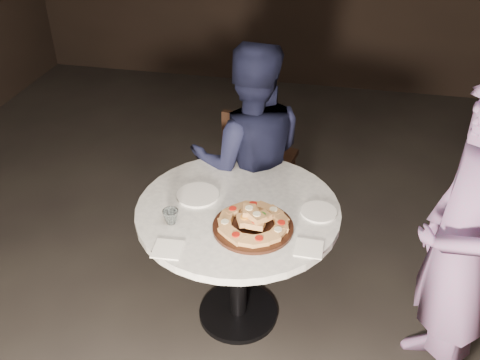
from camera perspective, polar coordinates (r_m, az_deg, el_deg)
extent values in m
plane|color=black|center=(3.11, 1.06, -15.87)|extent=(7.00, 7.00, 0.00)
cylinder|color=black|center=(3.18, -0.19, -13.89)|extent=(0.54, 0.54, 0.03)
cylinder|color=black|center=(2.92, -0.20, -8.98)|extent=(0.11, 0.11, 0.71)
cylinder|color=silver|center=(2.69, -0.22, -3.25)|extent=(1.24, 1.24, 0.04)
cylinder|color=black|center=(2.54, 1.39, -5.03)|extent=(0.46, 0.46, 0.02)
cube|color=#B87F47|center=(2.52, 4.41, -4.84)|extent=(0.08, 0.09, 0.04)
cylinder|color=#B1180E|center=(2.50, 4.43, -4.54)|extent=(0.04, 0.04, 0.01)
cube|color=#B87F47|center=(2.56, 4.23, -4.08)|extent=(0.10, 0.10, 0.04)
cube|color=#B87F47|center=(2.59, 3.58, -3.43)|extent=(0.10, 0.10, 0.04)
cylinder|color=beige|center=(2.58, 3.60, -3.13)|extent=(0.05, 0.05, 0.01)
cube|color=#B87F47|center=(2.62, 2.59, -2.99)|extent=(0.10, 0.09, 0.04)
cube|color=#B87F47|center=(2.63, 1.41, -2.83)|extent=(0.09, 0.07, 0.04)
cylinder|color=#B1180E|center=(2.62, 1.41, -2.53)|extent=(0.04, 0.04, 0.01)
cube|color=#B87F47|center=(2.62, 0.22, -2.96)|extent=(0.10, 0.10, 0.04)
cube|color=#B87F47|center=(2.59, -0.78, -3.38)|extent=(0.10, 0.10, 0.04)
cylinder|color=#B1180E|center=(2.58, -0.78, -3.07)|extent=(0.05, 0.05, 0.01)
cube|color=#B87F47|center=(2.56, -1.43, -4.01)|extent=(0.06, 0.08, 0.04)
cube|color=#B87F47|center=(2.51, -1.62, -4.77)|extent=(0.09, 0.10, 0.04)
cylinder|color=beige|center=(2.50, -1.63, -4.46)|extent=(0.05, 0.05, 0.01)
cube|color=#B87F47|center=(2.47, -1.28, -5.53)|extent=(0.10, 0.10, 0.04)
cube|color=#B87F47|center=(2.44, -0.45, -6.15)|extent=(0.10, 0.10, 0.04)
cylinder|color=#B1180E|center=(2.43, -0.45, -5.84)|extent=(0.05, 0.05, 0.01)
cube|color=#B87F47|center=(2.42, 0.73, -6.50)|extent=(0.08, 0.07, 0.04)
cube|color=#B87F47|center=(2.42, 2.05, -6.52)|extent=(0.10, 0.09, 0.04)
cylinder|color=#B1180E|center=(2.41, 2.05, -6.21)|extent=(0.05, 0.05, 0.01)
cube|color=#B87F47|center=(2.44, 3.23, -6.19)|extent=(0.10, 0.10, 0.04)
cube|color=#B87F47|center=(2.47, 4.07, -5.59)|extent=(0.09, 0.10, 0.04)
cylinder|color=beige|center=(2.46, 4.08, -5.28)|extent=(0.05, 0.05, 0.01)
cube|color=#B87F47|center=(2.52, 2.34, -3.99)|extent=(0.10, 0.10, 0.03)
cylinder|color=#2D6B1E|center=(2.51, 2.35, -3.68)|extent=(0.05, 0.05, 0.01)
cube|color=#B87F47|center=(2.54, 1.13, -3.59)|extent=(0.10, 0.09, 0.04)
cylinder|color=beige|center=(2.53, 1.13, -3.28)|extent=(0.05, 0.05, 0.01)
cube|color=#B87F47|center=(2.50, 0.46, -4.32)|extent=(0.09, 0.10, 0.03)
cylinder|color=orange|center=(2.49, 0.47, -4.01)|extent=(0.05, 0.05, 0.01)
cube|color=#B87F47|center=(2.47, 1.69, -4.74)|extent=(0.09, 0.07, 0.03)
cylinder|color=#B1180E|center=(2.46, 1.70, -4.43)|extent=(0.04, 0.04, 0.01)
cube|color=#B87F47|center=(2.51, 0.98, -3.31)|extent=(0.08, 0.09, 0.03)
cylinder|color=beige|center=(2.50, 0.98, -3.00)|extent=(0.04, 0.04, 0.01)
cube|color=#B87F47|center=(2.47, 1.79, -3.96)|extent=(0.10, 0.10, 0.03)
cylinder|color=beige|center=(2.46, 1.80, -3.65)|extent=(0.05, 0.05, 0.01)
cylinder|color=white|center=(2.76, -4.52, -1.60)|extent=(0.29, 0.29, 0.01)
cylinder|color=white|center=(2.66, 8.39, -3.38)|extent=(0.18, 0.18, 0.01)
imported|color=silver|center=(2.58, -7.39, -3.89)|extent=(0.09, 0.09, 0.07)
cube|color=white|center=(2.44, -7.72, -7.32)|extent=(0.14, 0.14, 0.01)
cube|color=white|center=(2.44, 7.35, -7.25)|extent=(0.13, 0.13, 0.01)
cube|color=black|center=(3.70, 2.38, 2.14)|extent=(0.47, 0.47, 0.04)
cube|color=black|center=(3.42, 1.33, 3.60)|extent=(0.41, 0.11, 0.44)
cylinder|color=black|center=(3.91, 5.56, 0.16)|extent=(0.04, 0.04, 0.44)
cylinder|color=black|center=(4.00, 0.79, 1.17)|extent=(0.04, 0.04, 0.44)
cylinder|color=black|center=(3.63, 3.98, -2.65)|extent=(0.04, 0.04, 0.44)
cylinder|color=black|center=(3.73, -1.11, -1.50)|extent=(0.04, 0.04, 0.44)
imported|color=black|center=(3.14, 1.02, 2.11)|extent=(0.81, 0.69, 1.44)
imported|color=slate|center=(2.53, 22.37, -7.11)|extent=(0.46, 0.64, 1.63)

